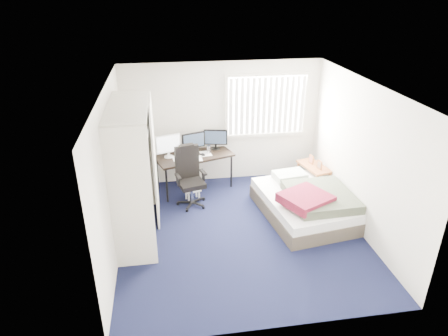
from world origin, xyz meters
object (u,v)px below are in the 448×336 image
office_chair (190,182)px  bed (307,203)px  nightstand (314,169)px  desk (193,153)px

office_chair → bed: 2.19m
office_chair → nightstand: bearing=4.4°
desk → nightstand: 2.45m
desk → office_chair: 0.72m
office_chair → bed: size_ratio=0.56×
office_chair → bed: bearing=-21.2°
desk → office_chair: bearing=-101.8°
office_chair → nightstand: 2.52m
desk → office_chair: desk is taller
desk → bed: desk is taller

